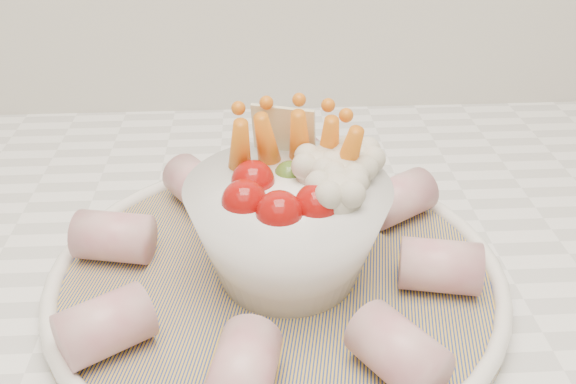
{
  "coord_description": "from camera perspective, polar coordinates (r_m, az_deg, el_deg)",
  "views": [
    {
      "loc": [
        0.15,
        1.05,
        1.23
      ],
      "look_at": [
        0.17,
        1.42,
        1.0
      ],
      "focal_mm": 40.0,
      "sensor_mm": 36.0,
      "label": 1
    }
  ],
  "objects": [
    {
      "name": "serving_platter",
      "position": [
        0.47,
        -0.99,
        -7.5
      ],
      "size": [
        0.38,
        0.38,
        0.02
      ],
      "color": "navy",
      "rests_on": "kitchen_counter"
    },
    {
      "name": "veggie_bowl",
      "position": [
        0.44,
        0.33,
        -2.45
      ],
      "size": [
        0.14,
        0.14,
        0.12
      ],
      "color": "white",
      "rests_on": "serving_platter"
    },
    {
      "name": "cured_meat_rolls",
      "position": [
        0.46,
        -1.12,
        -5.24
      ],
      "size": [
        0.29,
        0.3,
        0.04
      ],
      "color": "#B55363",
      "rests_on": "serving_platter"
    }
  ]
}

